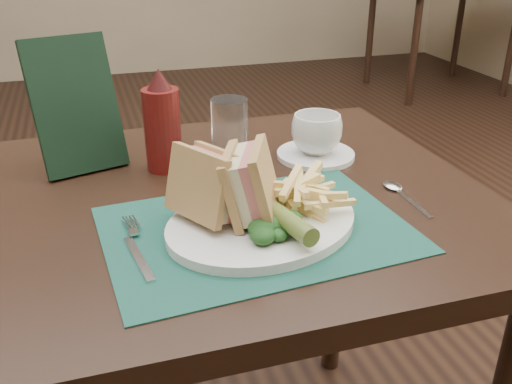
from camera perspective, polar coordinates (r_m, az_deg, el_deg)
floor at (r=1.79m, az=-7.07°, el=-15.30°), size 7.00×7.00×0.00m
wall_back at (r=4.99m, az=-14.65°, el=11.29°), size 6.00×0.00×6.00m
table_main at (r=1.17m, az=-3.38°, el=-16.92°), size 0.90×0.75×0.75m
table_bg_right at (r=4.52m, az=17.77°, el=14.39°), size 0.90×0.75×0.75m
placemat at (r=0.85m, az=0.00°, el=-3.75°), size 0.46×0.35×0.00m
plate at (r=0.85m, az=0.59°, el=-3.12°), size 0.36×0.33×0.01m
sandwich_half_a at (r=0.81m, az=-5.96°, el=0.37°), size 0.12×0.13×0.11m
sandwich_half_b at (r=0.83m, az=-1.98°, el=0.99°), size 0.12×0.14×0.11m
kale_garnish at (r=0.80m, az=2.14°, el=-3.41°), size 0.11×0.08×0.03m
pickle_spear at (r=0.79m, az=3.13°, el=-2.86°), size 0.05×0.12×0.03m
fries_pile at (r=0.87m, az=4.12°, el=0.31°), size 0.18×0.20×0.06m
fork at (r=0.81m, az=-11.90°, el=-5.20°), size 0.06×0.17×0.01m
spoon at (r=0.97m, az=14.79°, el=-0.37°), size 0.04×0.15×0.01m
saucer at (r=1.11m, az=5.98°, el=3.73°), size 0.19×0.19×0.01m
coffee_cup at (r=1.10m, az=6.08°, el=5.81°), size 0.13×0.13×0.08m
drinking_glass at (r=1.04m, az=-2.67°, el=5.82°), size 0.09×0.09×0.13m
ketchup_bottle at (r=1.04m, az=-9.39°, el=7.07°), size 0.08×0.08×0.19m
check_presenter at (r=1.07m, az=-17.61°, el=8.25°), size 0.17×0.13×0.24m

